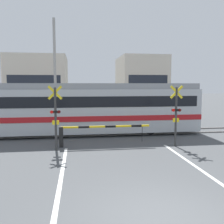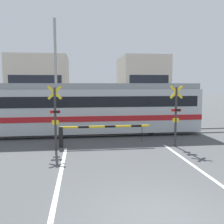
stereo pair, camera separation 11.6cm
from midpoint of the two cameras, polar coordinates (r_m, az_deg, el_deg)
The scene contains 13 objects.
ground_plane at distance 6.43m, azimuth 11.31°, elevation -23.25°, with size 160.00×160.00×0.00m, color #4C4F51.
rail_track_near at distance 15.62m, azimuth -0.77°, elevation -5.26°, with size 50.00×0.10×0.08m.
rail_track_far at distance 17.02m, azimuth -1.38°, elevation -4.31°, with size 50.00×0.10×0.08m.
road_stripe_left at distance 7.53m, azimuth -12.80°, elevation -18.67°, with size 0.14×11.06×0.01m.
commuter_train at distance 15.98m, azimuth -9.66°, elevation 1.06°, with size 16.22×2.75×3.25m.
crossing_barrier_near at distance 12.86m, azimuth -5.80°, elevation -4.35°, with size 4.68×0.20×1.06m.
crossing_barrier_far at distance 19.16m, azimuth 2.22°, elevation -0.83°, with size 4.68×0.20×1.06m.
crossing_signal_left at distance 12.16m, azimuth -13.05°, elevation -0.68°, with size 0.68×0.15×3.13m.
crossing_signal_right at distance 13.07m, azimuth 14.17°, elevation -0.23°, with size 0.68×0.15×3.13m.
pedestrian at distance 21.74m, azimuth -4.18°, elevation 0.38°, with size 0.38×0.22×1.64m.
building_left_of_street at distance 30.43m, azimuth -16.43°, elevation 6.07°, with size 6.40×6.76×6.40m.
building_right_of_street at distance 31.07m, azimuth 6.41°, elevation 6.38°, with size 5.24×6.76×6.50m.
utility_pole_streetside at distance 21.33m, azimuth -13.06°, elevation 9.06°, with size 0.22×0.22×8.52m.
Camera 1 is at (-1.96, -5.27, 3.16)m, focal length 40.00 mm.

